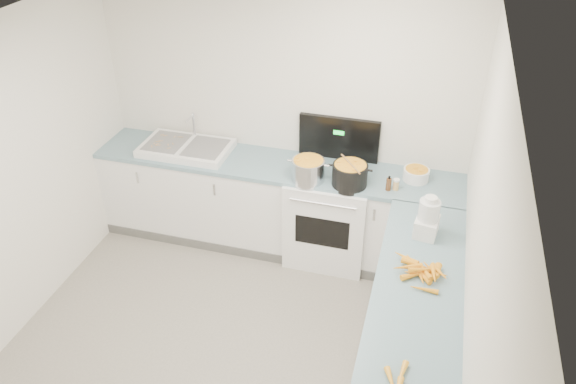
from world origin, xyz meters
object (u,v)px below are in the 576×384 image
(sink, at_px, (186,148))
(extract_bottle, at_px, (389,184))
(mixing_bowl, at_px, (416,174))
(spice_jar, at_px, (396,185))
(stove, at_px, (330,214))
(steel_pot, at_px, (308,171))
(food_processor, at_px, (428,219))
(black_pot, at_px, (350,176))

(sink, xyz_separation_m, extract_bottle, (1.98, -0.17, 0.02))
(sink, distance_m, extract_bottle, 1.99)
(mixing_bowl, relative_size, extract_bottle, 2.02)
(sink, height_order, spice_jar, sink)
(sink, bearing_deg, extract_bottle, -4.84)
(stove, relative_size, steel_pot, 4.57)
(sink, bearing_deg, food_processor, -17.35)
(steel_pot, bearing_deg, mixing_bowl, 15.55)
(stove, xyz_separation_m, food_processor, (0.89, -0.72, 0.61))
(steel_pot, xyz_separation_m, food_processor, (1.07, -0.54, 0.06))
(stove, xyz_separation_m, extract_bottle, (0.53, -0.15, 0.52))
(stove, bearing_deg, mixing_bowl, 6.63)
(stove, distance_m, black_pot, 0.61)
(sink, bearing_deg, spice_jar, -4.00)
(steel_pot, xyz_separation_m, mixing_bowl, (0.93, 0.26, -0.04))
(steel_pot, distance_m, black_pot, 0.37)
(extract_bottle, distance_m, food_processor, 0.68)
(stove, distance_m, mixing_bowl, 0.92)
(stove, height_order, spice_jar, stove)
(black_pot, height_order, mixing_bowl, black_pot)
(stove, height_order, extract_bottle, stove)
(sink, relative_size, food_processor, 2.48)
(sink, distance_m, spice_jar, 2.05)
(black_pot, bearing_deg, spice_jar, 4.30)
(sink, relative_size, spice_jar, 9.78)
(extract_bottle, relative_size, spice_jar, 1.31)
(stove, bearing_deg, black_pot, -39.42)
(black_pot, xyz_separation_m, spice_jar, (0.40, 0.03, -0.05))
(spice_jar, bearing_deg, steel_pot, -176.75)
(mixing_bowl, xyz_separation_m, extract_bottle, (-0.22, -0.24, 0.00))
(mixing_bowl, distance_m, extract_bottle, 0.32)
(steel_pot, relative_size, food_processor, 0.86)
(mixing_bowl, height_order, extract_bottle, extract_bottle)
(steel_pot, bearing_deg, stove, 43.70)
(stove, bearing_deg, spice_jar, -12.06)
(sink, bearing_deg, steel_pot, -8.39)
(spice_jar, bearing_deg, stove, 167.94)
(extract_bottle, height_order, food_processor, food_processor)
(mixing_bowl, xyz_separation_m, food_processor, (0.14, -0.80, 0.10))
(spice_jar, bearing_deg, food_processor, -63.22)
(sink, relative_size, black_pot, 2.77)
(mixing_bowl, height_order, food_processor, food_processor)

